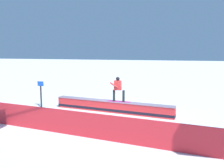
% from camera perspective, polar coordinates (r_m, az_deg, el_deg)
% --- Properties ---
extents(ground_plane, '(120.00, 120.00, 0.00)m').
position_cam_1_polar(ground_plane, '(14.99, 0.09, -6.49)').
color(ground_plane, white).
extents(grind_box, '(7.39, 1.91, 0.69)m').
position_cam_1_polar(grind_box, '(14.91, 0.09, -5.34)').
color(grind_box, red).
rests_on(grind_box, ground_plane).
extents(snowboarder, '(1.43, 0.43, 1.47)m').
position_cam_1_polar(snowboarder, '(14.54, 1.39, -0.95)').
color(snowboarder, '#C32C8A').
rests_on(snowboarder, grind_box).
extents(safety_fence, '(12.49, 2.45, 1.11)m').
position_cam_1_polar(safety_fence, '(10.76, -4.88, -9.53)').
color(safety_fence, red).
rests_on(safety_fence, ground_plane).
extents(trail_marker, '(0.40, 0.10, 1.71)m').
position_cam_1_polar(trail_marker, '(16.58, -16.05, -2.11)').
color(trail_marker, '#262628').
rests_on(trail_marker, ground_plane).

